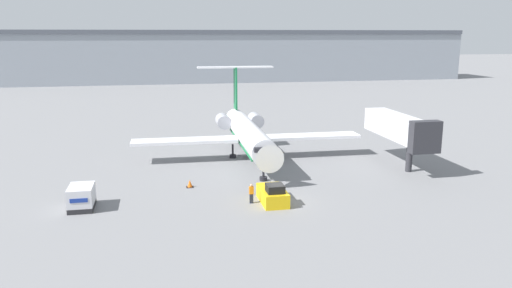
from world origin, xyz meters
TOP-DOWN VIEW (x-y plane):
  - ground_plane at (0.00, 0.00)m, footprint 600.00×600.00m
  - terminal_building at (0.00, 120.00)m, footprint 180.00×16.80m
  - airplane_main at (0.23, 17.16)m, footprint 27.94×25.05m
  - pushback_tug at (-0.56, 0.36)m, footprint 2.17×4.40m
  - luggage_cart at (-17.27, 2.00)m, footprint 2.08×3.13m
  - worker_near_tug at (-2.48, 0.55)m, footprint 0.40×0.25m
  - traffic_cone_left at (-7.61, 6.44)m, footprint 0.70×0.70m
  - jet_bridge at (16.60, 10.18)m, footprint 3.20×13.03m

SIDE VIEW (x-z plane):
  - ground_plane at x=0.00m, z-range 0.00..0.00m
  - traffic_cone_left at x=-7.61m, z-range -0.02..0.75m
  - pushback_tug at x=-0.56m, z-range -0.24..1.72m
  - worker_near_tug at x=-2.48m, z-range 0.05..1.86m
  - luggage_cart at x=-17.27m, z-range 0.00..2.04m
  - airplane_main at x=0.23m, z-range -2.05..8.44m
  - jet_bridge at x=16.60m, z-range 1.36..7.55m
  - terminal_building at x=0.00m, z-range 0.03..16.19m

